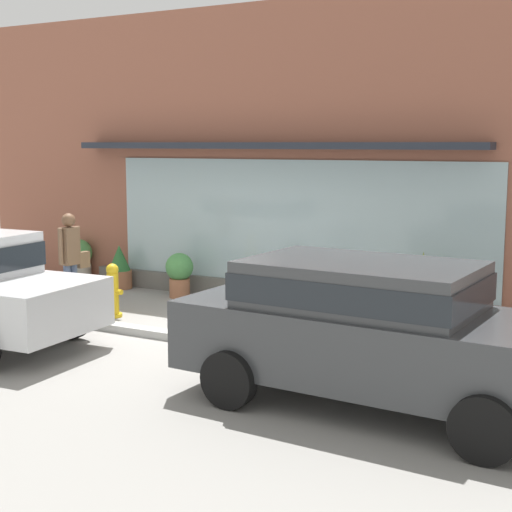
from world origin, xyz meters
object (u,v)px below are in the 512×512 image
at_px(potted_plant_corner_tall, 180,273).
at_px(potted_plant_by_entrance, 422,290).
at_px(potted_plant_near_hydrant, 368,304).
at_px(fire_hydrant, 113,291).
at_px(parked_car_dark_gray, 373,325).
at_px(potted_plant_window_center, 79,260).
at_px(potted_plant_doorstep, 120,268).
at_px(pedestrian_with_handbag, 71,255).

distance_m(potted_plant_corner_tall, potted_plant_by_entrance, 4.74).
relative_size(potted_plant_by_entrance, potted_plant_near_hydrant, 3.05).
relative_size(fire_hydrant, potted_plant_near_hydrant, 2.31).
xyz_separation_m(potted_plant_by_entrance, potted_plant_near_hydrant, (-1.04, 0.31, -0.39)).
height_order(fire_hydrant, parked_car_dark_gray, parked_car_dark_gray).
relative_size(potted_plant_corner_tall, potted_plant_window_center, 0.92).
bearing_deg(potted_plant_doorstep, pedestrian_with_handbag, -71.30).
bearing_deg(potted_plant_by_entrance, potted_plant_window_center, 178.24).
relative_size(parked_car_dark_gray, potted_plant_corner_tall, 5.39).
xyz_separation_m(pedestrian_with_handbag, potted_plant_corner_tall, (0.84, 2.05, -0.55)).
bearing_deg(potted_plant_by_entrance, parked_car_dark_gray, -81.08).
bearing_deg(potted_plant_doorstep, fire_hydrant, -53.45).
relative_size(parked_car_dark_gray, potted_plant_window_center, 4.99).
relative_size(fire_hydrant, potted_plant_corner_tall, 1.07).
relative_size(pedestrian_with_handbag, potted_plant_window_center, 1.89).
relative_size(potted_plant_corner_tall, potted_plant_near_hydrant, 2.16).
distance_m(pedestrian_with_handbag, potted_plant_doorstep, 2.41).
xyz_separation_m(potted_plant_corner_tall, potted_plant_doorstep, (-1.59, 0.16, -0.06)).
distance_m(parked_car_dark_gray, potted_plant_window_center, 9.21).
height_order(parked_car_dark_gray, potted_plant_near_hydrant, parked_car_dark_gray).
bearing_deg(potted_plant_near_hydrant, pedestrian_with_handbag, -152.15).
distance_m(potted_plant_by_entrance, potted_plant_near_hydrant, 1.15).
height_order(fire_hydrant, potted_plant_doorstep, fire_hydrant).
bearing_deg(potted_plant_window_center, potted_plant_by_entrance, -1.76).
bearing_deg(potted_plant_corner_tall, fire_hydrant, -91.39).
height_order(parked_car_dark_gray, potted_plant_by_entrance, parked_car_dark_gray).
distance_m(fire_hydrant, potted_plant_doorstep, 2.59).
xyz_separation_m(fire_hydrant, parked_car_dark_gray, (5.42, -2.09, 0.49)).
distance_m(pedestrian_with_handbag, potted_plant_window_center, 3.07).
distance_m(potted_plant_doorstep, potted_plant_by_entrance, 6.33).
bearing_deg(potted_plant_corner_tall, potted_plant_window_center, 174.60).
distance_m(pedestrian_with_handbag, potted_plant_corner_tall, 2.29).
bearing_deg(potted_plant_corner_tall, potted_plant_doorstep, 174.34).
distance_m(fire_hydrant, parked_car_dark_gray, 5.83).
bearing_deg(potted_plant_near_hydrant, potted_plant_doorstep, -177.97).
bearing_deg(pedestrian_with_handbag, potted_plant_doorstep, 23.04).
distance_m(potted_plant_window_center, potted_plant_near_hydrant, 6.48).
bearing_deg(potted_plant_corner_tall, potted_plant_near_hydrant, 5.33).
xyz_separation_m(potted_plant_corner_tall, potted_plant_by_entrance, (4.74, 0.03, 0.10)).
distance_m(potted_plant_corner_tall, potted_plant_window_center, 2.79).
height_order(potted_plant_corner_tall, potted_plant_near_hydrant, potted_plant_corner_tall).
distance_m(pedestrian_with_handbag, potted_plant_near_hydrant, 5.21).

